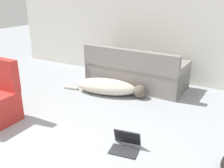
# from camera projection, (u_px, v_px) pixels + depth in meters

# --- Properties ---
(wall_back) EXTENTS (7.72, 0.06, 2.78)m
(wall_back) POSITION_uv_depth(u_px,v_px,m) (160.00, 16.00, 5.24)
(wall_back) COLOR silver
(wall_back) RESTS_ON ground_plane
(couch) EXTENTS (2.07, 0.95, 0.84)m
(couch) POSITION_uv_depth(u_px,v_px,m) (135.00, 73.00, 5.21)
(couch) COLOR gray
(couch) RESTS_ON ground_plane
(dog) EXTENTS (1.70, 0.70, 0.29)m
(dog) POSITION_uv_depth(u_px,v_px,m) (108.00, 87.00, 4.83)
(dog) COLOR beige
(dog) RESTS_ON ground_plane
(laptop_open) EXTENTS (0.39, 0.35, 0.23)m
(laptop_open) POSITION_uv_depth(u_px,v_px,m) (126.00, 143.00, 3.17)
(laptop_open) COLOR #2D2D33
(laptop_open) RESTS_ON ground_plane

